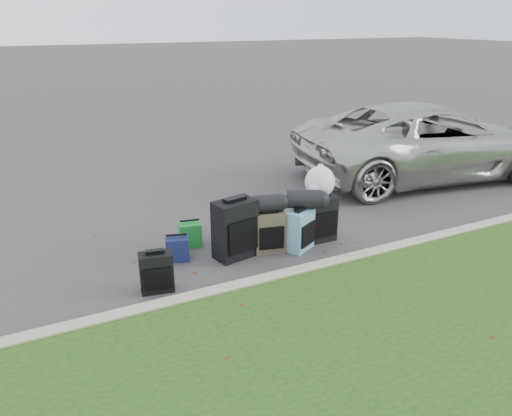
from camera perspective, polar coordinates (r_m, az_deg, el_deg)
name	(u,v)px	position (r m, az deg, el deg)	size (l,w,h in m)	color
ground	(268,247)	(7.17, 1.43, -4.49)	(120.00, 120.00, 0.00)	#383535
curb	(305,272)	(6.37, 5.67, -7.33)	(120.00, 0.18, 0.15)	#9E937F
suv	(428,141)	(10.77, 19.05, 7.30)	(2.47, 5.36, 1.49)	#B7B7B2
suitcase_small_black	(156,272)	(6.10, -11.31, -7.21)	(0.39, 0.22, 0.49)	black
suitcase_large_black_left	(235,229)	(6.75, -2.41, -2.42)	(0.56, 0.34, 0.81)	black
suitcase_olive	(269,232)	(6.94, 1.52, -2.76)	(0.42, 0.26, 0.58)	#3A3526
suitcase_teal	(300,230)	(7.02, 5.05, -2.53)	(0.41, 0.24, 0.59)	teal
suitcase_large_black_right	(320,219)	(7.33, 7.35, -1.22)	(0.45, 0.27, 0.67)	black
tote_green	(190,234)	(7.22, -7.54, -2.98)	(0.31, 0.25, 0.35)	#1D8330
tote_navy	(177,249)	(6.84, -8.96, -4.60)	(0.30, 0.24, 0.33)	#161F4D
duffel_left	(265,203)	(6.82, 1.05, 0.54)	(0.25, 0.25, 0.46)	black
duffel_right	(304,199)	(6.97, 5.52, 1.02)	(0.26, 0.26, 0.47)	black
trash_bag	(320,182)	(7.17, 7.31, 2.97)	(0.44, 0.44, 0.44)	white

